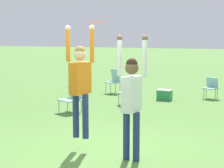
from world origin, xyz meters
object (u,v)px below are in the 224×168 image
frisbee (96,22)px  camping_chair_1 (114,79)px  camping_chair_4 (211,86)px  camping_chair_0 (129,89)px  person_jumping (80,79)px  camping_chair_2 (72,97)px  cooler_box (164,95)px  person_defending (132,95)px

frisbee → camping_chair_1: 8.12m
camping_chair_1 → camping_chair_4: (3.68, 0.29, -0.10)m
camping_chair_0 → camping_chair_4: bearing=-166.1°
camping_chair_0 → camping_chair_4: (2.19, 2.30, -0.06)m
person_jumping → camping_chair_4: size_ratio=2.91×
camping_chair_2 → cooler_box: camping_chair_2 is taller
person_defending → cooler_box: size_ratio=4.60×
person_jumping → camping_chair_1: person_jumping is taller
person_defending → camping_chair_0: bearing=-151.5°
camping_chair_0 → person_jumping: bearing=69.9°
frisbee → person_jumping: bearing=153.1°
frisbee → camping_chair_4: (0.61, 7.56, -2.01)m
person_jumping → camping_chair_0: (-1.10, 5.02, -0.90)m
person_defending → camping_chair_1: (-3.68, 7.13, -0.65)m
person_jumping → person_defending: (1.09, -0.10, -0.21)m
frisbee → camping_chair_1: frisbee is taller
camping_chair_1 → camping_chair_2: camping_chair_1 is taller
camping_chair_0 → camping_chair_2: camping_chair_0 is taller
person_jumping → camping_chair_2: size_ratio=2.78×
person_defending → camping_chair_4: person_defending is taller
camping_chair_0 → camping_chair_1: 2.50m
person_jumping → person_defending: size_ratio=0.97×
camping_chair_2 → camping_chair_0: bearing=-96.4°
person_jumping → person_defending: 1.12m
person_jumping → camping_chair_0: person_jumping is taller
camping_chair_0 → cooler_box: camping_chair_0 is taller
person_jumping → camping_chair_2: person_jumping is taller
person_jumping → person_defending: person_jumping is taller
person_defending → camping_chair_2: size_ratio=2.87×
cooler_box → camping_chair_0: bearing=-121.9°
person_defending → camping_chair_2: person_defending is taller
person_jumping → camping_chair_0: 5.21m
camping_chair_1 → person_defending: bearing=145.8°
person_jumping → cooler_box: 6.41m
person_defending → frisbee: 1.41m
camping_chair_2 → cooler_box: bearing=-97.6°
frisbee → camping_chair_4: frisbee is taller
person_defending → camping_chair_1: size_ratio=2.39×
camping_chair_0 → camping_chair_4: camping_chair_0 is taller
person_defending → frisbee: size_ratio=8.51×
person_jumping → camping_chair_0: size_ratio=2.40×
frisbee → cooler_box: bearing=96.9°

